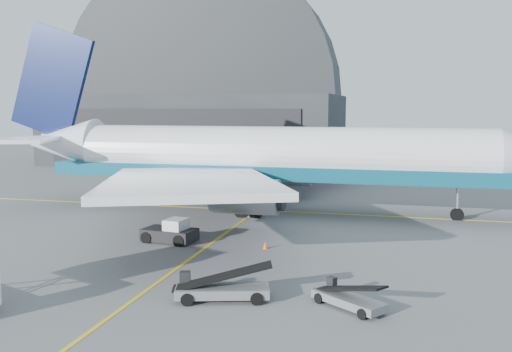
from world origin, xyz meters
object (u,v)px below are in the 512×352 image
(belt_loader_a, at_px, (221,289))
(belt_loader_b, at_px, (348,298))
(airliner, at_px, (258,157))
(pushback_tug, at_px, (171,233))

(belt_loader_a, distance_m, belt_loader_b, 6.61)
(airliner, height_order, belt_loader_a, airliner)
(airliner, distance_m, belt_loader_b, 27.69)
(pushback_tug, distance_m, belt_loader_b, 17.99)
(belt_loader_b, bearing_deg, airliner, 150.32)
(belt_loader_a, xyz_separation_m, belt_loader_b, (6.59, 0.47, -0.11))
(pushback_tug, bearing_deg, airliner, 84.73)
(airliner, distance_m, belt_loader_a, 26.22)
(belt_loader_a, bearing_deg, pushback_tug, 107.51)
(airliner, bearing_deg, pushback_tug, -103.05)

